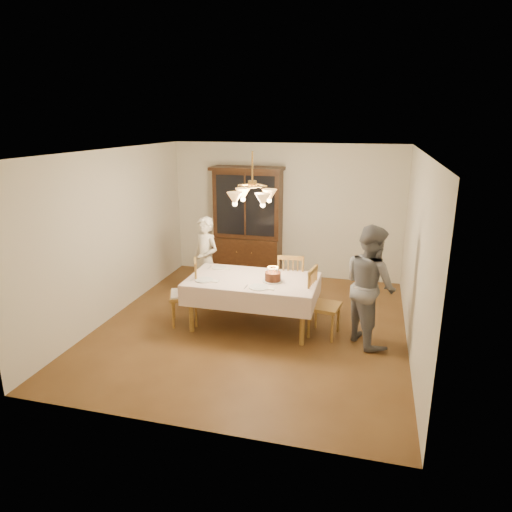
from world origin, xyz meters
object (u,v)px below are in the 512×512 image
(dining_table, at_px, (253,283))
(china_hutch, at_px, (248,225))
(birthday_cake, at_px, (273,277))
(elderly_woman, at_px, (206,260))
(chair_far_side, at_px, (291,286))

(dining_table, height_order, china_hutch, china_hutch)
(birthday_cake, bearing_deg, elderly_woman, 148.49)
(elderly_woman, distance_m, birthday_cake, 1.58)
(elderly_woman, relative_size, birthday_cake, 4.90)
(elderly_woman, height_order, birthday_cake, elderly_woman)
(dining_table, height_order, elderly_woman, elderly_woman)
(dining_table, xyz_separation_m, elderly_woman, (-1.03, 0.79, 0.05))
(dining_table, bearing_deg, elderly_woman, 142.73)
(chair_far_side, height_order, elderly_woman, elderly_woman)
(china_hutch, relative_size, chair_far_side, 2.16)
(dining_table, xyz_separation_m, chair_far_side, (0.46, 0.68, -0.24))
(china_hutch, distance_m, birthday_cake, 2.52)
(elderly_woman, xyz_separation_m, birthday_cake, (1.35, -0.83, 0.09))
(dining_table, height_order, chair_far_side, chair_far_side)
(dining_table, distance_m, elderly_woman, 1.30)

